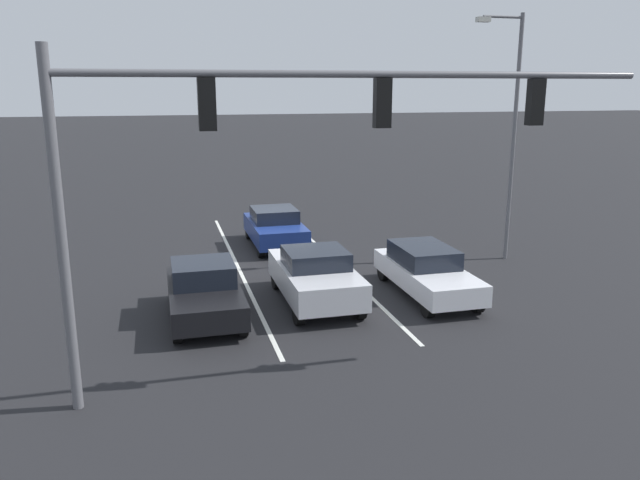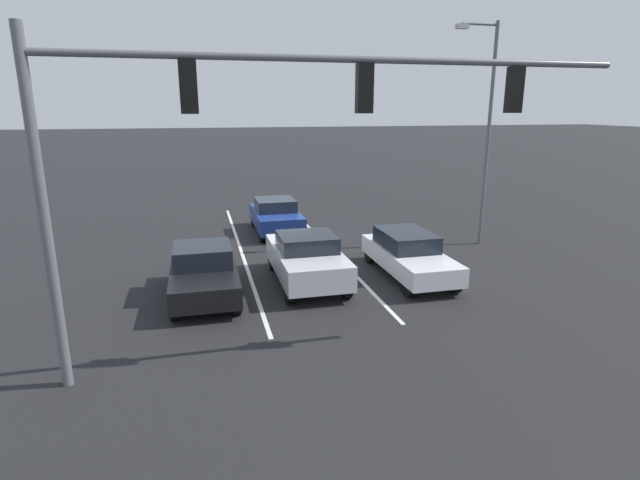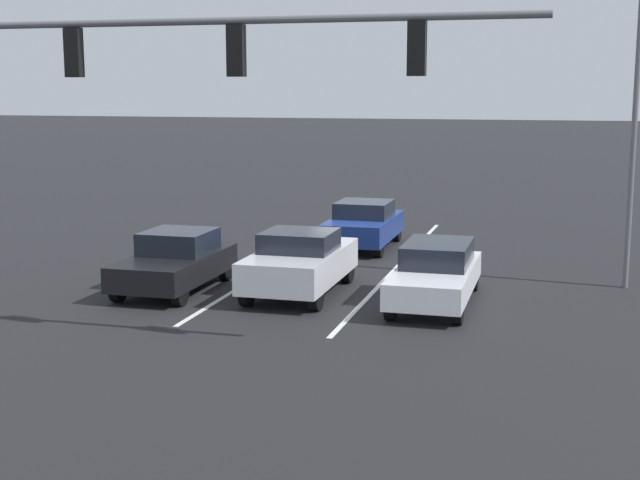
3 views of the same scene
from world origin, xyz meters
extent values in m
plane|color=black|center=(0.00, 0.00, 0.00)|extent=(240.00, 240.00, 0.00)
cube|color=silver|center=(-1.69, 1.85, 0.01)|extent=(0.12, 15.71, 0.01)
cube|color=silver|center=(1.69, 1.85, 0.01)|extent=(0.12, 15.71, 0.01)
cube|color=black|center=(3.15, 6.51, 0.61)|extent=(1.85, 4.03, 0.61)
cube|color=black|center=(3.15, 6.22, 1.20)|extent=(1.63, 1.69, 0.57)
cube|color=red|center=(2.50, 4.54, 0.76)|extent=(0.24, 0.06, 0.12)
cube|color=red|center=(3.80, 4.54, 0.76)|extent=(0.24, 0.06, 0.12)
cylinder|color=black|center=(2.36, 7.97, 0.30)|extent=(0.22, 0.60, 0.60)
cylinder|color=black|center=(3.94, 7.97, 0.30)|extent=(0.22, 0.60, 0.60)
cylinder|color=black|center=(2.36, 5.05, 0.30)|extent=(0.22, 0.60, 0.60)
cylinder|color=black|center=(3.94, 5.05, 0.30)|extent=(0.22, 0.60, 0.60)
cube|color=silver|center=(-3.35, 6.22, 0.60)|extent=(1.71, 4.52, 0.59)
cube|color=black|center=(-3.35, 5.91, 1.16)|extent=(1.51, 2.21, 0.53)
cube|color=red|center=(-3.94, 4.00, 0.75)|extent=(0.24, 0.06, 0.12)
cube|color=red|center=(-2.75, 4.00, 0.75)|extent=(0.24, 0.06, 0.12)
cylinder|color=black|center=(-4.07, 7.92, 0.31)|extent=(0.22, 0.62, 0.62)
cylinder|color=black|center=(-2.62, 7.92, 0.31)|extent=(0.22, 0.62, 0.62)
cylinder|color=black|center=(-4.07, 4.52, 0.31)|extent=(0.22, 0.62, 0.62)
cylinder|color=black|center=(-2.62, 4.52, 0.31)|extent=(0.22, 0.62, 0.62)
cube|color=silver|center=(0.01, 6.02, 0.73)|extent=(1.93, 4.28, 0.74)
cube|color=black|center=(0.01, 6.09, 1.34)|extent=(1.70, 1.65, 0.48)
cube|color=red|center=(-0.66, 3.92, 0.91)|extent=(0.24, 0.06, 0.12)
cube|color=red|center=(0.69, 3.92, 0.91)|extent=(0.24, 0.06, 0.12)
cylinder|color=black|center=(-0.82, 7.56, 0.36)|extent=(0.22, 0.71, 0.71)
cylinder|color=black|center=(0.85, 7.56, 0.36)|extent=(0.22, 0.71, 0.71)
cylinder|color=black|center=(-0.82, 4.49, 0.36)|extent=(0.22, 0.71, 0.71)
cylinder|color=black|center=(0.85, 4.49, 0.36)|extent=(0.22, 0.71, 0.71)
cube|color=navy|center=(-0.09, -0.66, 0.64)|extent=(1.87, 4.06, 0.66)
cube|color=black|center=(-0.09, -0.77, 1.23)|extent=(1.65, 1.81, 0.50)
cube|color=red|center=(-0.74, -2.65, 0.81)|extent=(0.24, 0.06, 0.12)
cube|color=red|center=(0.57, -2.65, 0.81)|extent=(0.24, 0.06, 0.12)
cylinder|color=black|center=(-0.89, 0.81, 0.31)|extent=(0.22, 0.63, 0.63)
cylinder|color=black|center=(0.72, 0.81, 0.31)|extent=(0.22, 0.63, 0.63)
cylinder|color=black|center=(-0.89, -2.13, 0.31)|extent=(0.22, 0.63, 0.63)
cylinder|color=black|center=(0.72, -2.13, 0.31)|extent=(0.22, 0.63, 0.63)
cylinder|color=slate|center=(5.91, 10.71, 3.37)|extent=(0.20, 0.20, 6.74)
cylinder|color=slate|center=(0.04, 10.71, 6.24)|extent=(11.75, 0.14, 0.14)
cube|color=black|center=(-3.55, 10.71, 5.69)|extent=(0.32, 0.22, 0.95)
sphere|color=red|center=(-3.55, 10.55, 5.98)|extent=(0.20, 0.20, 0.20)
sphere|color=#4C420C|center=(-3.55, 10.55, 5.69)|extent=(0.20, 0.20, 0.20)
sphere|color=#0A3814|center=(-3.55, 10.55, 5.41)|extent=(0.20, 0.20, 0.20)
cube|color=black|center=(-0.16, 10.71, 5.69)|extent=(0.32, 0.22, 0.95)
sphere|color=red|center=(-0.16, 10.55, 5.98)|extent=(0.20, 0.20, 0.20)
sphere|color=#4C420C|center=(-0.16, 10.55, 5.69)|extent=(0.20, 0.20, 0.20)
sphere|color=#0A3814|center=(-0.16, 10.55, 5.41)|extent=(0.20, 0.20, 0.20)
cube|color=black|center=(3.22, 10.71, 5.69)|extent=(0.32, 0.22, 0.95)
sphere|color=red|center=(3.22, 10.55, 5.98)|extent=(0.20, 0.20, 0.20)
sphere|color=#4C420C|center=(3.22, 10.55, 5.69)|extent=(0.20, 0.20, 0.20)
sphere|color=#0A3814|center=(3.22, 10.55, 5.41)|extent=(0.20, 0.20, 0.20)
cylinder|color=slate|center=(-7.77, 3.17, 4.19)|extent=(0.14, 0.14, 8.38)
cylinder|color=slate|center=(-7.06, 3.17, 8.23)|extent=(1.43, 0.09, 0.09)
cube|color=beige|center=(-6.34, 3.17, 8.13)|extent=(0.44, 0.24, 0.16)
camera|label=1|loc=(4.16, 22.42, 6.00)|focal=35.00mm
camera|label=2|loc=(3.18, 20.50, 5.34)|focal=28.00mm
camera|label=3|loc=(-6.13, 26.57, 5.01)|focal=50.00mm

